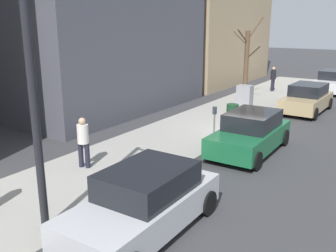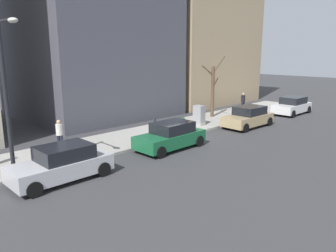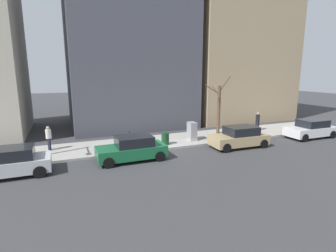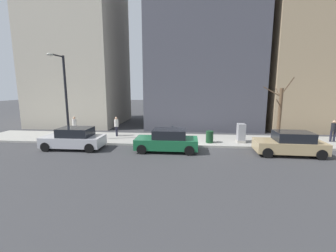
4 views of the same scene
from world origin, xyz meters
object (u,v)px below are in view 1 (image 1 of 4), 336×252
object	(u,v)px
parked_car_tan	(307,99)
bare_tree	(246,63)
pedestrian_near_meter	(273,77)
parked_car_white	(332,82)
trash_bin	(232,114)
pedestrian_midblock	(83,140)
streetlamp	(38,58)
parked_car_green	(250,133)
parking_meter	(214,119)
utility_box	(244,99)
parked_car_silver	(144,202)

from	to	relation	value
parked_car_tan	bare_tree	xyz separation A→B (m)	(3.84, -0.67, 1.63)
pedestrian_near_meter	parked_car_tan	bearing A→B (deg)	-140.09
parked_car_white	trash_bin	xyz separation A→B (m)	(2.08, 12.19, -0.14)
bare_tree	pedestrian_midblock	bearing A→B (deg)	90.02
parked_car_white	streetlamp	bearing A→B (deg)	86.75
parked_car_green	pedestrian_midblock	xyz separation A→B (m)	(3.75, 4.79, 0.35)
parked_car_tan	parked_car_green	xyz separation A→B (m)	(0.09, 7.94, 0.00)
parked_car_white	pedestrian_midblock	size ratio (longest dim) A/B	2.54
pedestrian_midblock	parking_meter	bearing A→B (deg)	52.61
utility_box	trash_bin	distance (m)	2.44
parked_car_white	parked_car_silver	xyz separation A→B (m)	(-0.06, 21.83, 0.00)
parked_car_green	pedestrian_near_meter	xyz separation A→B (m)	(3.33, -12.53, 0.35)
utility_box	parked_car_silver	bearing A→B (deg)	101.91
parked_car_tan	pedestrian_near_meter	world-z (taller)	pedestrian_near_meter
utility_box	bare_tree	xyz separation A→B (m)	(1.29, -3.19, 1.52)
pedestrian_midblock	pedestrian_near_meter	bearing A→B (deg)	74.15
pedestrian_near_meter	trash_bin	bearing A→B (deg)	-169.23
parking_meter	bare_tree	xyz separation A→B (m)	(2.14, -8.37, 1.39)
parked_car_green	parking_meter	bearing A→B (deg)	-8.83
parking_meter	pedestrian_midblock	distance (m)	5.47
parked_car_tan	parked_car_silver	distance (m)	14.56
streetlamp	parking_meter	bearing A→B (deg)	-88.84
parked_car_green	parking_meter	world-z (taller)	parked_car_green
streetlamp	pedestrian_near_meter	size ratio (longest dim) A/B	3.92
utility_box	parked_car_green	bearing A→B (deg)	114.51
pedestrian_midblock	parked_car_silver	bearing A→B (deg)	-40.02
parked_car_tan	trash_bin	bearing A→B (deg)	67.95
parking_meter	utility_box	world-z (taller)	utility_box
trash_bin	pedestrian_near_meter	bearing A→B (deg)	-82.47
parked_car_white	pedestrian_near_meter	bearing A→B (deg)	39.15
parked_car_silver	trash_bin	distance (m)	9.88
parked_car_tan	utility_box	size ratio (longest dim) A/B	2.97
parked_car_silver	trash_bin	bearing A→B (deg)	-77.91
trash_bin	pedestrian_midblock	distance (m)	8.01
streetlamp	pedestrian_near_meter	distance (m)	20.81
parking_meter	bare_tree	world-z (taller)	bare_tree
parked_car_white	pedestrian_midblock	distance (m)	20.36
streetlamp	trash_bin	bearing A→B (deg)	-86.79
utility_box	trash_bin	world-z (taller)	utility_box
parked_car_tan	trash_bin	size ratio (longest dim) A/B	4.72
parking_meter	parked_car_silver	bearing A→B (deg)	103.83
parked_car_green	parked_car_silver	size ratio (longest dim) A/B	1.00
parked_car_tan	streetlamp	world-z (taller)	streetlamp
parked_car_silver	pedestrian_near_meter	distance (m)	19.45
utility_box	trash_bin	bearing A→B (deg)	99.48
parked_car_silver	utility_box	size ratio (longest dim) A/B	2.95
parked_car_white	parked_car_tan	xyz separation A→B (m)	(-0.07, 7.27, 0.00)
parked_car_white	bare_tree	world-z (taller)	bare_tree
parked_car_tan	parked_car_silver	size ratio (longest dim) A/B	1.01
parked_car_white	parked_car_silver	world-z (taller)	same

